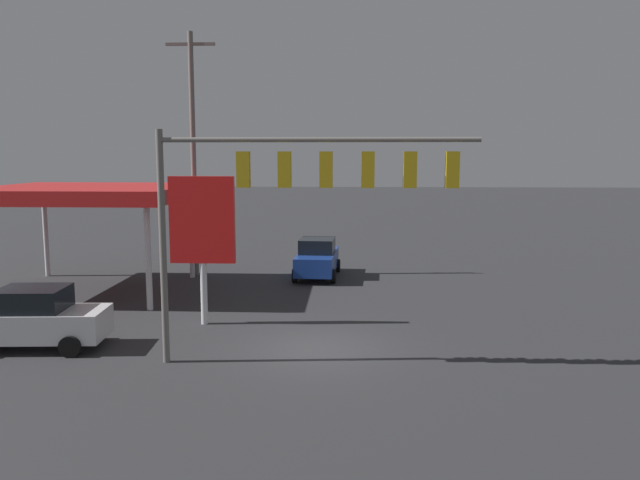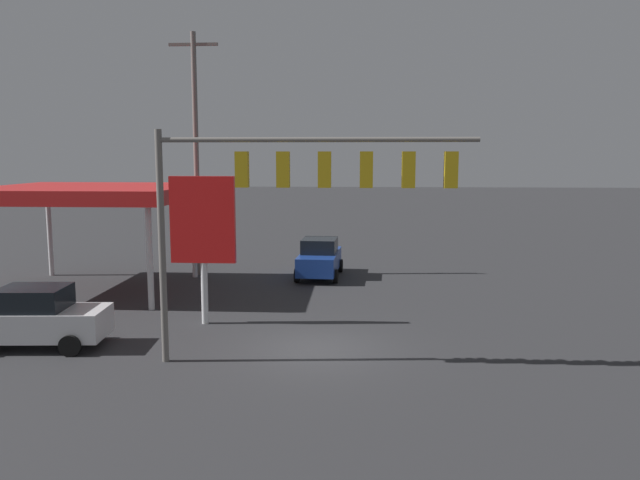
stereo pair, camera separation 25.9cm
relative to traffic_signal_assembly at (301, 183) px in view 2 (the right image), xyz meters
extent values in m
plane|color=#2D2D30|center=(-0.33, -1.46, -5.24)|extent=(200.00, 200.00, 0.00)
cylinder|color=slate|center=(4.00, 0.03, -1.87)|extent=(0.20, 0.20, 6.73)
cylinder|color=slate|center=(-0.45, 0.03, 1.19)|extent=(8.90, 0.14, 0.14)
cube|color=#B79314|center=(1.64, 0.03, 0.37)|extent=(0.36, 0.28, 1.00)
sphere|color=#FF4141|center=(1.64, -0.16, 0.67)|extent=(0.22, 0.22, 0.22)
sphere|color=#392305|center=(1.64, -0.16, 0.37)|extent=(0.22, 0.22, 0.22)
sphere|color=black|center=(1.64, -0.16, 0.07)|extent=(0.22, 0.22, 0.22)
cube|color=#B79314|center=(0.48, 0.03, 0.37)|extent=(0.36, 0.28, 1.00)
sphere|color=#FF4141|center=(0.48, -0.16, 0.67)|extent=(0.22, 0.22, 0.22)
sphere|color=#392305|center=(0.48, -0.16, 0.37)|extent=(0.22, 0.22, 0.22)
sphere|color=black|center=(0.48, -0.16, 0.07)|extent=(0.22, 0.22, 0.22)
cube|color=#B79314|center=(-0.67, 0.03, 0.37)|extent=(0.36, 0.28, 1.00)
sphere|color=#FF4141|center=(-0.67, -0.16, 0.67)|extent=(0.22, 0.22, 0.22)
sphere|color=#392305|center=(-0.67, -0.16, 0.37)|extent=(0.22, 0.22, 0.22)
sphere|color=black|center=(-0.67, -0.16, 0.07)|extent=(0.22, 0.22, 0.22)
cube|color=#B79314|center=(-1.83, 0.03, 0.37)|extent=(0.36, 0.28, 1.00)
sphere|color=#FF4141|center=(-1.83, -0.16, 0.67)|extent=(0.22, 0.22, 0.22)
sphere|color=#392305|center=(-1.83, -0.16, 0.37)|extent=(0.22, 0.22, 0.22)
sphere|color=black|center=(-1.83, -0.16, 0.07)|extent=(0.22, 0.22, 0.22)
cube|color=#B79314|center=(-2.99, 0.03, 0.37)|extent=(0.36, 0.28, 1.00)
sphere|color=#FF4141|center=(-2.99, -0.16, 0.67)|extent=(0.22, 0.22, 0.22)
sphere|color=#392305|center=(-2.99, -0.16, 0.37)|extent=(0.22, 0.22, 0.22)
sphere|color=black|center=(-2.99, -0.16, 0.07)|extent=(0.22, 0.22, 0.22)
cube|color=#B79314|center=(-4.14, 0.03, 0.37)|extent=(0.36, 0.28, 1.00)
sphere|color=#FF4141|center=(-4.14, -0.16, 0.67)|extent=(0.22, 0.22, 0.22)
sphere|color=#392305|center=(-4.14, -0.16, 0.37)|extent=(0.22, 0.22, 0.22)
sphere|color=black|center=(-4.14, -0.16, 0.07)|extent=(0.22, 0.22, 0.22)
cylinder|color=slate|center=(6.41, -13.24, 0.71)|extent=(0.26, 0.26, 11.90)
cube|color=slate|center=(6.41, -13.24, 6.07)|extent=(2.40, 0.14, 0.14)
cube|color=red|center=(10.12, -9.32, -0.88)|extent=(8.53, 7.78, 0.60)
cube|color=red|center=(10.12, -13.23, -0.88)|extent=(8.53, 0.06, 0.36)
cylinder|color=silver|center=(6.45, -12.61, -3.21)|extent=(0.24, 0.24, 4.06)
cylinder|color=silver|center=(13.78, -12.61, -3.21)|extent=(0.24, 0.24, 4.06)
cylinder|color=silver|center=(6.45, -6.03, -3.21)|extent=(0.24, 0.24, 4.06)
cylinder|color=silver|center=(3.85, -4.14, -2.60)|extent=(0.24, 0.24, 5.28)
cube|color=red|center=(3.85, -4.14, -1.49)|extent=(2.30, 0.24, 3.06)
cube|color=black|center=(3.85, -4.27, -1.49)|extent=(1.61, 0.04, 1.07)
cube|color=navy|center=(0.28, -13.02, -4.46)|extent=(2.03, 4.49, 0.90)
cube|color=black|center=(0.28, -13.02, -3.66)|extent=(1.76, 2.09, 0.70)
cylinder|color=black|center=(-0.56, -11.54, -4.91)|extent=(0.25, 0.67, 0.66)
cylinder|color=black|center=(1.27, -11.64, -4.91)|extent=(0.25, 0.67, 0.66)
cylinder|color=black|center=(-0.72, -14.40, -4.91)|extent=(0.25, 0.67, 0.66)
cylinder|color=black|center=(1.12, -14.49, -4.91)|extent=(0.25, 0.67, 0.66)
cube|color=silver|center=(8.49, -1.06, -4.46)|extent=(4.52, 2.11, 0.90)
cube|color=black|center=(8.49, -1.06, -3.66)|extent=(2.11, 1.80, 0.70)
cylinder|color=black|center=(9.98, -1.87, -4.91)|extent=(0.67, 0.27, 0.66)
cylinder|color=black|center=(7.00, -0.24, -4.91)|extent=(0.67, 0.27, 0.66)
cylinder|color=black|center=(7.13, -2.08, -4.91)|extent=(0.67, 0.27, 0.66)
camera|label=1|loc=(-1.36, 17.39, 0.77)|focal=35.00mm
camera|label=2|loc=(-1.62, 17.38, 0.77)|focal=35.00mm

